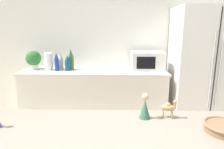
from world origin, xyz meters
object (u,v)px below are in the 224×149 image
(paper_towel_roll, at_px, (49,61))
(fruit_bowl, at_px, (224,127))
(refrigerator, at_px, (203,71))
(back_bottle_0, at_px, (67,63))
(wise_man_figurine_crimson, at_px, (145,108))
(back_bottle_3, at_px, (61,61))
(back_bottle_2, at_px, (71,60))
(camel_figurine, at_px, (169,107))
(microwave, at_px, (147,61))
(potted_plant, at_px, (34,59))
(back_bottle_1, at_px, (57,62))

(paper_towel_roll, distance_m, fruit_bowl, 2.51)
(refrigerator, bearing_deg, back_bottle_0, 179.85)
(paper_towel_roll, distance_m, wise_man_figurine_crimson, 2.11)
(refrigerator, relative_size, back_bottle_3, 7.50)
(refrigerator, bearing_deg, fruit_bowl, -109.81)
(back_bottle_2, height_order, camel_figurine, back_bottle_2)
(microwave, distance_m, back_bottle_0, 1.20)
(microwave, height_order, fruit_bowl, microwave)
(refrigerator, distance_m, potted_plant, 2.56)
(potted_plant, bearing_deg, fruit_bowl, -45.83)
(paper_towel_roll, height_order, wise_man_figurine_crimson, paper_towel_roll)
(back_bottle_0, distance_m, wise_man_figurine_crimson, 1.92)
(potted_plant, distance_m, camel_figurine, 2.39)
(paper_towel_roll, bearing_deg, microwave, 1.28)
(microwave, distance_m, back_bottle_3, 1.33)
(potted_plant, relative_size, back_bottle_0, 1.22)
(microwave, bearing_deg, back_bottle_1, -176.54)
(microwave, height_order, back_bottle_2, back_bottle_2)
(refrigerator, bearing_deg, wise_man_figurine_crimson, -123.08)
(refrigerator, bearing_deg, microwave, 174.82)
(back_bottle_2, height_order, wise_man_figurine_crimson, back_bottle_2)
(fruit_bowl, bearing_deg, paper_towel_roll, 130.90)
(fruit_bowl, distance_m, wise_man_figurine_crimson, 0.46)
(fruit_bowl, relative_size, wise_man_figurine_crimson, 1.32)
(refrigerator, bearing_deg, camel_figurine, -119.35)
(back_bottle_3, xyz_separation_m, camel_figurine, (1.21, -1.80, -0.00))
(potted_plant, relative_size, back_bottle_2, 0.91)
(microwave, height_order, back_bottle_0, microwave)
(paper_towel_roll, height_order, back_bottle_1, back_bottle_1)
(refrigerator, height_order, wise_man_figurine_crimson, refrigerator)
(microwave, height_order, camel_figurine, microwave)
(wise_man_figurine_crimson, bearing_deg, fruit_bowl, -21.81)
(potted_plant, relative_size, fruit_bowl, 1.25)
(refrigerator, relative_size, back_bottle_1, 6.53)
(back_bottle_0, height_order, back_bottle_2, back_bottle_2)
(refrigerator, xyz_separation_m, fruit_bowl, (-0.67, -1.86, 0.07))
(back_bottle_2, bearing_deg, microwave, -0.89)
(microwave, height_order, back_bottle_1, same)
(microwave, distance_m, wise_man_figurine_crimson, 1.78)
(refrigerator, relative_size, paper_towel_roll, 7.05)
(refrigerator, xyz_separation_m, back_bottle_2, (-1.98, 0.09, 0.15))
(camel_figurine, bearing_deg, microwave, 86.18)
(paper_towel_roll, bearing_deg, fruit_bowl, -49.10)
(potted_plant, xyz_separation_m, back_bottle_0, (0.54, -0.08, -0.05))
(refrigerator, height_order, potted_plant, refrigerator)
(camel_figurine, bearing_deg, potted_plant, 132.56)
(camel_figurine, bearing_deg, back_bottle_1, 126.57)
(back_bottle_0, bearing_deg, back_bottle_3, 136.75)
(microwave, xyz_separation_m, back_bottle_1, (-1.35, -0.08, -0.01))
(back_bottle_3, distance_m, wise_man_figurine_crimson, 2.10)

